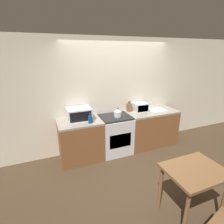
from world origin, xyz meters
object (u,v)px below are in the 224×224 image
object	(u,v)px
stove_range	(115,134)
microwave	(79,114)
kettle	(118,113)
bottle	(90,119)
dining_table	(194,177)
toaster_oven	(140,107)

from	to	relation	value
stove_range	microwave	distance (m)	0.99
kettle	bottle	bearing A→B (deg)	-168.56
bottle	dining_table	world-z (taller)	bottle
kettle	dining_table	xyz separation A→B (m)	(0.29, -1.95, -0.34)
kettle	bottle	distance (m)	0.69
stove_range	microwave	world-z (taller)	microwave
dining_table	toaster_oven	bearing A→B (deg)	79.89
kettle	microwave	size ratio (longest dim) A/B	0.40
stove_range	dining_table	world-z (taller)	stove_range
stove_range	toaster_oven	bearing A→B (deg)	10.65
toaster_oven	microwave	bearing A→B (deg)	-178.49
kettle	dining_table	world-z (taller)	kettle
stove_range	dining_table	size ratio (longest dim) A/B	1.13
kettle	stove_range	bearing A→B (deg)	147.38
toaster_oven	dining_table	size ratio (longest dim) A/B	0.41
stove_range	toaster_oven	distance (m)	0.91
stove_range	toaster_oven	xyz separation A→B (m)	(0.71, 0.13, 0.55)
stove_range	microwave	xyz separation A→B (m)	(-0.80, 0.09, 0.58)
kettle	microwave	distance (m)	0.86
stove_range	kettle	bearing A→B (deg)	-32.62
dining_table	microwave	bearing A→B (deg)	118.56
stove_range	toaster_oven	world-z (taller)	toaster_oven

